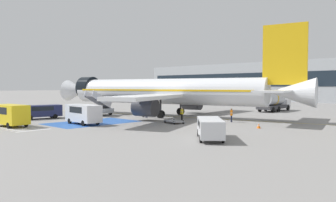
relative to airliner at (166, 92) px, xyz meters
name	(u,v)px	position (x,y,z in m)	size (l,w,h in m)	color
ground_plane	(156,115)	(-2.02, -0.12, -3.67)	(600.00, 600.00, 0.00)	gray
apron_leadline_yellow	(162,116)	(-0.70, -0.17, -3.67)	(0.20, 75.09, 0.01)	gold
apron_stand_patch_blue	(92,123)	(-0.70, -12.38, -3.67)	(6.83, 10.69, 0.01)	#2856A8
apron_walkway_bar_0	(15,126)	(-3.70, -20.52, -3.67)	(0.44, 3.60, 0.01)	silver
apron_walkway_bar_1	(19,127)	(-2.50, -20.52, -3.67)	(0.44, 3.60, 0.01)	silver
apron_walkway_bar_2	(24,128)	(-1.30, -20.52, -3.67)	(0.44, 3.60, 0.01)	silver
apron_walkway_bar_3	(29,129)	(-0.10, -20.52, -3.67)	(0.44, 3.60, 0.01)	silver
apron_walkway_bar_4	(34,130)	(1.10, -20.52, -3.67)	(0.44, 3.60, 0.01)	silver
airliner	(166,92)	(0.00, 0.00, 0.00)	(40.60, 32.23, 12.06)	silver
boarding_stairs_forward	(98,109)	(-8.00, -6.44, -2.70)	(3.25, 5.53, 3.87)	#ADB2BA
fuel_tanker	(274,102)	(7.32, 20.24, -1.96)	(2.81, 9.14, 3.41)	#38383D
service_van_0	(11,114)	(-3.88, -20.85, -2.24)	(4.93, 2.49, 2.41)	yellow
service_van_1	(83,113)	(0.02, -14.11, -2.30)	(5.31, 2.23, 2.30)	silver
service_van_2	(210,127)	(17.33, -12.82, -2.61)	(4.93, 5.25, 1.73)	silver
service_van_3	(41,110)	(-9.83, -14.54, -2.54)	(2.97, 5.54, 1.87)	#1E234C
baggage_cart	(174,121)	(7.11, -6.07, -3.42)	(2.90, 2.13, 0.87)	gray
ground_crew_0	(231,114)	(11.48, -0.27, -2.69)	(0.36, 0.48, 1.71)	#191E38
ground_crew_1	(146,110)	(-0.40, -3.61, -2.58)	(0.49, 0.38, 1.88)	#191E38
ground_crew_2	(143,110)	(-1.32, -3.35, -2.59)	(0.47, 0.33, 1.85)	black
ground_crew_3	(182,113)	(5.31, -2.55, -2.76)	(0.48, 0.36, 1.60)	black
traffic_cone_0	(259,126)	(16.81, -3.36, -3.42)	(0.45, 0.45, 0.50)	orange
terminal_building	(277,82)	(-11.06, 60.91, 2.19)	(95.67, 12.10, 11.72)	#9EA3A8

